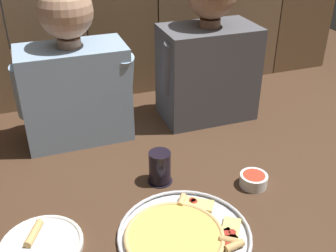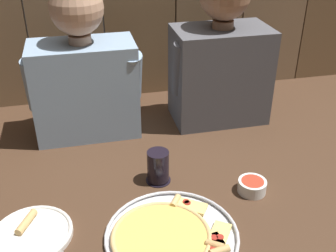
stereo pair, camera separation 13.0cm
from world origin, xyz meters
TOP-DOWN VIEW (x-y plane):
  - ground_plane at (0.00, 0.00)m, footprint 3.20×3.20m
  - pizza_tray at (-0.09, -0.20)m, footprint 0.37×0.37m
  - dinner_plate at (-0.46, -0.11)m, footprint 0.22×0.22m
  - drinking_glass at (-0.07, 0.06)m, footprint 0.08×0.08m
  - dipping_bowl at (0.21, -0.06)m, footprint 0.09×0.09m
  - diner_left at (-0.27, 0.44)m, footprint 0.42×0.21m
  - diner_right at (0.27, 0.44)m, footprint 0.41×0.23m

SIDE VIEW (x-z plane):
  - ground_plane at x=0.00m, z-range 0.00..0.00m
  - dinner_plate at x=-0.46m, z-range -0.01..0.03m
  - pizza_tray at x=-0.09m, z-range 0.00..0.02m
  - dipping_bowl at x=0.21m, z-range 0.00..0.04m
  - drinking_glass at x=-0.07m, z-range 0.00..0.11m
  - diner_left at x=-0.27m, z-range -0.02..0.56m
  - diner_right at x=0.27m, z-range -0.03..0.58m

